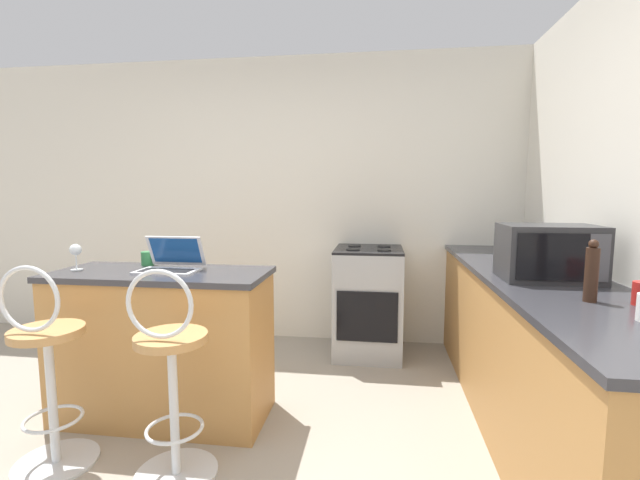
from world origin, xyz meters
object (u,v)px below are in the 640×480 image
at_px(toaster, 520,251).
at_px(pepper_mill, 592,272).
at_px(laptop, 171,262).
at_px(wine_glass_short, 76,251).
at_px(mug_green, 148,258).
at_px(bar_stool_near, 47,372).
at_px(mug_blue, 505,249).
at_px(microwave, 549,253).
at_px(bar_stool_far, 171,380).
at_px(stove_range, 368,301).

distance_m(toaster, pepper_mill, 0.96).
relative_size(laptop, wine_glass_short, 2.22).
height_order(mug_green, wine_glass_short, wine_glass_short).
relative_size(bar_stool_near, mug_blue, 10.73).
relative_size(microwave, mug_green, 5.01).
xyz_separation_m(laptop, mug_blue, (2.19, 0.94, -0.01)).
bearing_deg(bar_stool_near, toaster, 23.33).
relative_size(pepper_mill, wine_glass_short, 1.71).
bearing_deg(microwave, laptop, -179.69).
distance_m(bar_stool_far, toaster, 2.24).
height_order(bar_stool_near, stove_range, bar_stool_near).
xyz_separation_m(toaster, pepper_mill, (-0.00, -0.96, 0.04)).
bearing_deg(pepper_mill, stove_range, 121.59).
height_order(bar_stool_near, toaster, toaster).
xyz_separation_m(stove_range, pepper_mill, (1.00, -1.62, 0.59)).
bearing_deg(wine_glass_short, laptop, 7.32).
bearing_deg(toaster, mug_blue, 86.51).
relative_size(stove_range, mug_blue, 9.43).
xyz_separation_m(stove_range, mug_green, (-1.40, -1.02, 0.50)).
bearing_deg(bar_stool_near, pepper_mill, 3.05).
distance_m(microwave, mug_blue, 0.93).
relative_size(mug_green, wine_glass_short, 0.60).
bearing_deg(toaster, stove_range, 146.50).
relative_size(stove_range, mug_green, 9.57).
bearing_deg(mug_blue, mug_green, -161.96).
bearing_deg(mug_blue, stove_range, 167.08).
height_order(bar_stool_near, mug_green, bar_stool_near).
bearing_deg(mug_green, stove_range, 36.20).
bearing_deg(wine_glass_short, bar_stool_far, -30.87).
height_order(bar_stool_near, microwave, microwave).
xyz_separation_m(stove_range, mug_blue, (1.02, -0.23, 0.50)).
bearing_deg(microwave, mug_green, 176.73).
height_order(bar_stool_far, pepper_mill, pepper_mill).
bearing_deg(mug_blue, microwave, -92.17).
bearing_deg(mug_green, microwave, -3.27).
bearing_deg(bar_stool_far, bar_stool_near, 180.00).
bearing_deg(pepper_mill, laptop, 168.29).
xyz_separation_m(bar_stool_near, laptop, (0.38, 0.58, 0.47)).
height_order(laptop, mug_blue, laptop).
height_order(laptop, microwave, microwave).
relative_size(laptop, pepper_mill, 1.30).
bearing_deg(mug_green, toaster, 8.62).
bearing_deg(mug_green, laptop, -32.20).
bearing_deg(mug_blue, wine_glass_short, -159.89).
height_order(bar_stool_near, pepper_mill, pepper_mill).
bearing_deg(stove_range, wine_glass_short, -144.36).
bearing_deg(bar_stool_far, mug_green, 125.03).
bearing_deg(laptop, mug_blue, 23.19).
distance_m(microwave, mug_green, 2.39).
xyz_separation_m(stove_range, wine_glass_short, (-1.74, -1.25, 0.57)).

